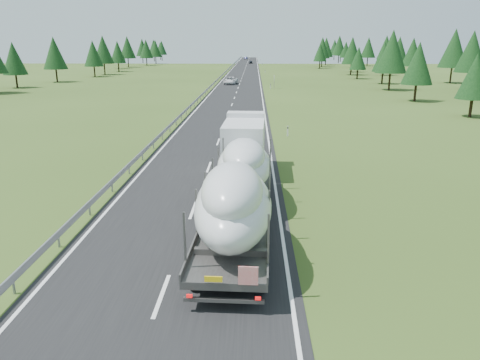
{
  "coord_description": "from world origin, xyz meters",
  "views": [
    {
      "loc": [
        3.23,
        -14.69,
        8.61
      ],
      "look_at": [
        2.57,
        7.42,
        2.15
      ],
      "focal_mm": 35.0,
      "sensor_mm": 36.0,
      "label": 1
    }
  ],
  "objects_px": {
    "distant_van": "(231,81)",
    "distant_car_blue": "(246,58)",
    "highway_sign": "(274,79)",
    "boat_truck": "(241,172)",
    "distant_car_dark": "(251,62)"
  },
  "relations": [
    {
      "from": "distant_van",
      "to": "distant_car_blue",
      "type": "relative_size",
      "value": 1.24
    },
    {
      "from": "highway_sign",
      "to": "distant_van",
      "type": "xyz_separation_m",
      "value": [
        -9.12,
        10.06,
        -1.03
      ]
    },
    {
      "from": "boat_truck",
      "to": "distant_van",
      "type": "relative_size",
      "value": 3.72
    },
    {
      "from": "distant_van",
      "to": "boat_truck",
      "type": "bearing_deg",
      "value": -80.97
    },
    {
      "from": "highway_sign",
      "to": "boat_truck",
      "type": "xyz_separation_m",
      "value": [
        -4.63,
        -71.59,
        0.48
      ]
    },
    {
      "from": "boat_truck",
      "to": "distant_car_dark",
      "type": "distance_m",
      "value": 193.27
    },
    {
      "from": "highway_sign",
      "to": "distant_van",
      "type": "bearing_deg",
      "value": 132.21
    },
    {
      "from": "distant_van",
      "to": "distant_car_blue",
      "type": "bearing_deg",
      "value": 95.76
    },
    {
      "from": "highway_sign",
      "to": "distant_car_dark",
      "type": "distance_m",
      "value": 121.81
    },
    {
      "from": "distant_van",
      "to": "distant_car_blue",
      "type": "height_order",
      "value": "distant_van"
    },
    {
      "from": "distant_van",
      "to": "distant_car_dark",
      "type": "distance_m",
      "value": 111.67
    },
    {
      "from": "boat_truck",
      "to": "distant_car_blue",
      "type": "xyz_separation_m",
      "value": [
        -4.13,
        251.55,
        -1.54
      ]
    },
    {
      "from": "distant_car_dark",
      "to": "distant_car_blue",
      "type": "distance_m",
      "value": 58.37
    },
    {
      "from": "boat_truck",
      "to": "distant_van",
      "type": "distance_m",
      "value": 81.78
    },
    {
      "from": "highway_sign",
      "to": "distant_car_dark",
      "type": "bearing_deg",
      "value": 92.63
    }
  ]
}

